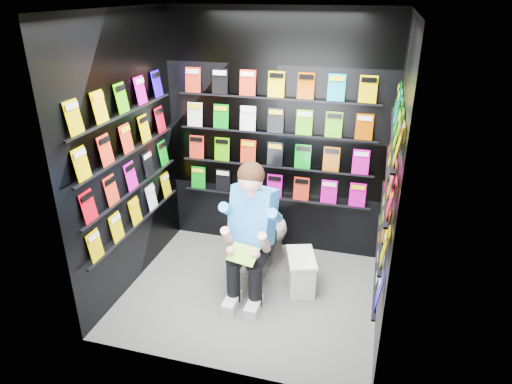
# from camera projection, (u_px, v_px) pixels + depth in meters

# --- Properties ---
(floor) EXTENTS (2.40, 2.40, 0.00)m
(floor) POSITION_uv_depth(u_px,v_px,m) (250.00, 294.00, 4.48)
(floor) COLOR slate
(floor) RESTS_ON ground
(ceiling) EXTENTS (2.40, 2.40, 0.00)m
(ceiling) POSITION_uv_depth(u_px,v_px,m) (249.00, 9.00, 3.41)
(ceiling) COLOR white
(ceiling) RESTS_ON floor
(wall_back) EXTENTS (2.40, 0.04, 2.60)m
(wall_back) POSITION_uv_depth(u_px,v_px,m) (276.00, 137.00, 4.82)
(wall_back) COLOR black
(wall_back) RESTS_ON floor
(wall_front) EXTENTS (2.40, 0.04, 2.60)m
(wall_front) POSITION_uv_depth(u_px,v_px,m) (208.00, 223.00, 3.07)
(wall_front) COLOR black
(wall_front) RESTS_ON floor
(wall_left) EXTENTS (0.04, 2.00, 2.60)m
(wall_left) POSITION_uv_depth(u_px,v_px,m) (126.00, 158.00, 4.24)
(wall_left) COLOR black
(wall_left) RESTS_ON floor
(wall_right) EXTENTS (0.04, 2.00, 2.60)m
(wall_right) POSITION_uv_depth(u_px,v_px,m) (393.00, 185.00, 3.65)
(wall_right) COLOR black
(wall_right) RESTS_ON floor
(comics_back) EXTENTS (2.10, 0.06, 1.37)m
(comics_back) POSITION_uv_depth(u_px,v_px,m) (275.00, 138.00, 4.79)
(comics_back) COLOR red
(comics_back) RESTS_ON wall_back
(comics_left) EXTENTS (0.06, 1.70, 1.37)m
(comics_left) POSITION_uv_depth(u_px,v_px,m) (129.00, 158.00, 4.23)
(comics_left) COLOR red
(comics_left) RESTS_ON wall_left
(comics_right) EXTENTS (0.06, 1.70, 1.37)m
(comics_right) POSITION_uv_depth(u_px,v_px,m) (389.00, 184.00, 3.66)
(comics_right) COLOR red
(comics_right) RESTS_ON wall_right
(toilet) EXTENTS (0.57, 0.82, 0.73)m
(toilet) POSITION_uv_depth(u_px,v_px,m) (264.00, 236.00, 4.78)
(toilet) COLOR white
(toilet) RESTS_ON floor
(longbox) EXTENTS (0.36, 0.48, 0.32)m
(longbox) POSITION_uv_depth(u_px,v_px,m) (301.00, 273.00, 4.52)
(longbox) COLOR white
(longbox) RESTS_ON floor
(longbox_lid) EXTENTS (0.38, 0.51, 0.03)m
(longbox_lid) POSITION_uv_depth(u_px,v_px,m) (301.00, 258.00, 4.44)
(longbox_lid) COLOR white
(longbox_lid) RESTS_ON longbox
(reader) EXTENTS (0.72, 0.91, 1.49)m
(reader) POSITION_uv_depth(u_px,v_px,m) (254.00, 216.00, 4.27)
(reader) COLOR blue
(reader) RESTS_ON toilet
(held_comic) EXTENTS (0.30, 0.21, 0.11)m
(held_comic) POSITION_uv_depth(u_px,v_px,m) (243.00, 254.00, 4.05)
(held_comic) COLOR green
(held_comic) RESTS_ON reader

